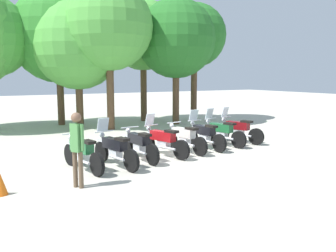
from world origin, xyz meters
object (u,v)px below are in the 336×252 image
Objects in this scene: motorcycle_4 at (184,138)px; motorcycle_6 at (221,132)px; motorcycle_2 at (139,144)px; motorcycle_7 at (238,129)px; motorcycle_5 at (204,134)px; tree_7 at (194,36)px; motorcycle_0 at (82,153)px; motorcycle_1 at (115,149)px; tree_3 at (78,45)px; person_0 at (77,144)px; tree_4 at (109,27)px; traffic_cone at (0,183)px; tree_5 at (143,35)px; tree_6 at (176,39)px; tree_2 at (58,36)px; motorcycle_3 at (163,140)px.

motorcycle_6 is at bearing -87.84° from motorcycle_4.
motorcycle_7 reaches higher than motorcycle_2.
tree_7 is at bearing -35.41° from motorcycle_5.
motorcycle_5 is at bearing -92.09° from motorcycle_0.
motorcycle_0 is at bearing 74.18° from motorcycle_1.
motorcycle_5 is at bearing -72.23° from tree_3.
person_0 is 9.94m from tree_4.
motorcycle_0 is 0.32× the size of tree_7.
motorcycle_5 is 1.89m from motorcycle_7.
motorcycle_2 is at bearing 82.74° from motorcycle_7.
traffic_cone is at bearing 105.04° from motorcycle_2.
person_0 is at bearing 109.03° from motorcycle_5.
tree_4 reaches higher than traffic_cone.
tree_5 reaches higher than tree_6.
motorcycle_1 is 2.10m from person_0.
traffic_cone is (-7.80, -2.09, -0.24)m from motorcycle_6.
motorcycle_2 is 1.03× the size of motorcycle_7.
tree_6 reaches higher than motorcycle_2.
tree_4 is (1.73, -2.84, 0.26)m from tree_2.
motorcycle_2 is at bearing 81.70° from motorcycle_3.
tree_7 is at bearing -14.11° from tree_2.
traffic_cone is at bearing 101.33° from motorcycle_5.
motorcycle_7 is at bearing -60.35° from tree_2.
motorcycle_4 is (0.94, 0.18, -0.01)m from motorcycle_3.
tree_4 reaches higher than motorcycle_1.
motorcycle_6 and motorcycle_7 have the same top height.
tree_6 reaches higher than traffic_cone.
motorcycle_0 is 12.66m from tree_7.
tree_2 is at bearing 113.32° from tree_3.
tree_4 reaches higher than motorcycle_0.
tree_4 reaches higher than person_0.
traffic_cone is (-3.86, -10.78, -4.37)m from tree_2.
tree_2 is (-3.00, 8.88, 4.13)m from motorcycle_5.
motorcycle_4 is at bearing 82.79° from motorcycle_7.
tree_6 reaches higher than motorcycle_4.
motorcycle_7 is (5.61, 1.16, 0.00)m from motorcycle_1.
motorcycle_1 is (0.93, -0.07, 0.01)m from motorcycle_0.
motorcycle_7 is 7.55m from person_0.
tree_6 is at bearing -26.50° from tree_2.
motorcycle_3 is 10.19m from tree_5.
motorcycle_4 is 0.33× the size of tree_6.
tree_3 is (-4.26, 7.13, 3.58)m from motorcycle_7.
tree_3 is at bearing 176.42° from tree_7.
tree_7 is (8.02, 7.87, 4.36)m from motorcycle_1.
tree_7 is at bearing -37.68° from motorcycle_6.
tree_2 reaches higher than motorcycle_5.
motorcycle_6 reaches higher than motorcycle_0.
motorcycle_4 is at bearing -125.94° from tree_7.
motorcycle_5 is 1.03× the size of motorcycle_7.
tree_2 is 3.34m from tree_4.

